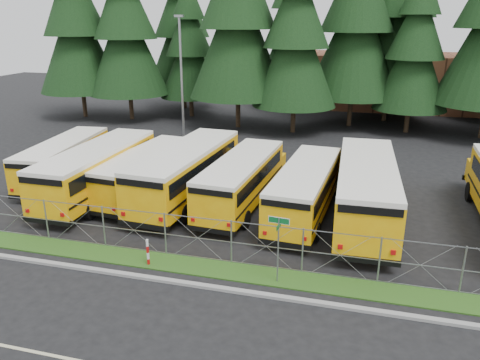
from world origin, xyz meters
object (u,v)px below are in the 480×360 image
Objects in this scene: bus_1 at (102,171)px; street_sign at (278,236)px; bus_6 at (365,191)px; light_standard at (182,76)px; bus_2 at (147,173)px; striped_bollard at (148,253)px; bus_4 at (244,181)px; bus_5 at (307,190)px; bus_0 at (67,160)px; bus_3 at (190,173)px.

bus_1 is 13.58m from street_sign.
bus_6 is 1.19× the size of light_standard.
street_sign is at bearing -59.30° from light_standard.
striped_bollard is at bearing -58.90° from bus_2.
bus_1 is at bearing -171.03° from bus_4.
bus_1 is at bearing 179.62° from bus_6.
bus_5 is (9.49, -0.72, 0.06)m from bus_2.
bus_5 is 17.60m from light_standard.
bus_4 is 15.01m from light_standard.
bus_2 is 0.82× the size of bus_6.
bus_3 is (8.78, -1.08, 0.23)m from bus_0.
bus_5 reaches higher than bus_2.
bus_3 reaches higher than street_sign.
bus_1 is 13.24m from light_standard.
light_standard is (-6.06, 19.57, 4.90)m from striped_bollard.
bus_4 is 8.37m from street_sign.
bus_2 is 12.16m from street_sign.
bus_2 is 2.73m from bus_3.
bus_5 reaches higher than striped_bollard.
light_standard reaches higher than bus_1.
bus_0 is 4.15m from bus_1.
bus_0 is 0.95× the size of bus_4.
striped_bollard is at bearing -72.78° from light_standard.
bus_0 is at bearing 177.58° from bus_5.
bus_5 is (15.55, -1.74, 0.05)m from bus_0.
bus_2 is at bearing 175.62° from bus_6.
bus_0 is at bearing 152.24° from bus_1.
bus_6 is at bearing 66.14° from street_sign.
bus_3 is 10.18m from street_sign.
street_sign is (-3.18, -7.18, 0.45)m from bus_6.
bus_1 is 0.97× the size of bus_3.
striped_bollard is at bearing -78.30° from bus_3.
bus_5 is (3.56, -0.55, -0.01)m from bus_4.
bus_6 reaches higher than bus_5.
light_standard reaches higher than bus_5.
light_standard is (-11.58, 19.50, 3.47)m from street_sign.
street_sign is at bearing -30.22° from bus_1.
bus_6 is (12.47, -0.62, 0.28)m from bus_2.
bus_2 is (2.40, 0.92, -0.19)m from bus_1.
bus_5 is at bearing -179.68° from bus_6.
bus_4 is (11.99, -1.19, 0.07)m from bus_0.
bus_5 is at bearing -46.50° from light_standard.
street_sign is (11.69, -6.88, 0.54)m from bus_1.
bus_2 is at bearing 179.66° from bus_5.
light_standard is (-11.78, 12.41, 4.14)m from bus_5.
bus_3 is at bearing 9.90° from bus_1.
bus_3 reaches higher than bus_5.
bus_6 is (2.98, 0.10, 0.22)m from bus_5.
bus_4 is at bearing 5.43° from bus_1.
bus_0 is 0.88× the size of bus_1.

